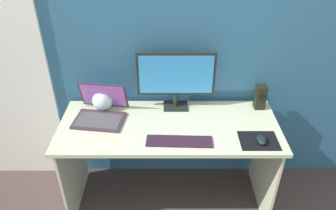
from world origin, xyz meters
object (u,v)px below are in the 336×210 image
(keyboard_external, at_px, (180,141))
(mouse, at_px, (263,140))
(monitor, at_px, (177,77))
(speaker_right, at_px, (261,97))
(fishbowl, at_px, (104,100))
(laptop, at_px, (102,112))

(keyboard_external, height_order, mouse, mouse)
(monitor, xyz_separation_m, keyboard_external, (0.02, -0.41, -0.24))
(speaker_right, height_order, fishbowl, speaker_right)
(speaker_right, bearing_deg, keyboard_external, -146.26)
(speaker_right, xyz_separation_m, mouse, (-0.08, -0.41, -0.07))
(fishbowl, bearing_deg, speaker_right, 0.84)
(laptop, height_order, keyboard_external, laptop)
(speaker_right, xyz_separation_m, laptop, (-1.16, -0.13, -0.04))
(laptop, bearing_deg, keyboard_external, -26.54)
(monitor, height_order, keyboard_external, monitor)
(keyboard_external, xyz_separation_m, mouse, (0.53, -0.00, 0.02))
(keyboard_external, bearing_deg, laptop, 155.48)
(mouse, bearing_deg, speaker_right, 81.61)
(laptop, bearing_deg, monitor, 14.49)
(speaker_right, bearing_deg, monitor, 179.22)
(speaker_right, height_order, mouse, speaker_right)
(monitor, bearing_deg, laptop, -165.51)
(laptop, distance_m, fishbowl, 0.12)
(speaker_right, bearing_deg, mouse, -100.75)
(speaker_right, xyz_separation_m, fishbowl, (-1.16, -0.02, -0.02))
(speaker_right, relative_size, keyboard_external, 0.43)
(fishbowl, height_order, keyboard_external, fishbowl)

